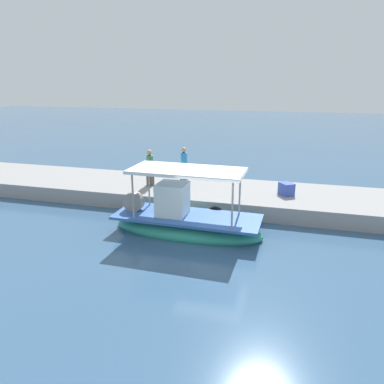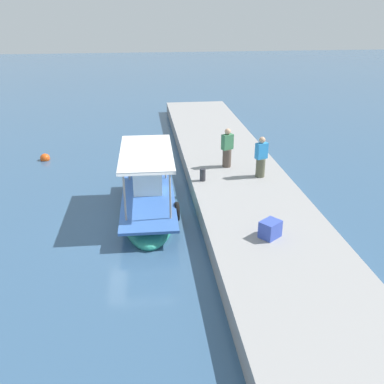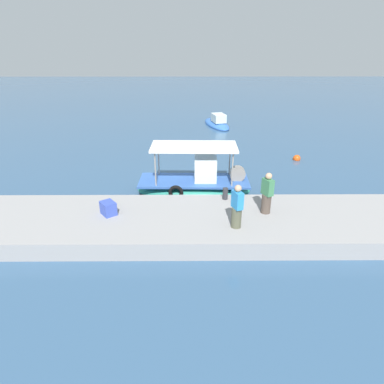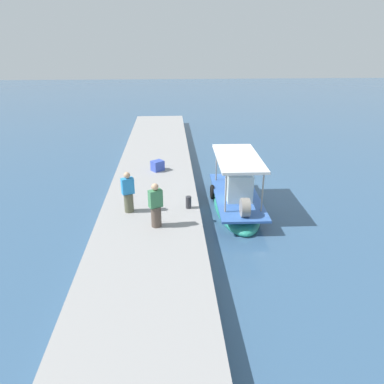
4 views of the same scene
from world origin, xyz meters
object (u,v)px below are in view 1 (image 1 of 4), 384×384
Objects in this scene: main_fishing_boat at (185,221)px; mooring_bollard at (172,190)px; fisherman_by_crate at (184,166)px; fisherman_near_bollard at (150,169)px; cargo_crate at (286,189)px.

main_fishing_boat is 11.11× the size of mooring_bollard.
fisherman_near_bollard is at bearing 40.49° from fisherman_by_crate.
cargo_crate is at bearing -163.75° from mooring_bollard.
fisherman_near_bollard is 1.82m from fisherman_by_crate.
cargo_crate is at bearing -178.95° from fisherman_near_bollard.
main_fishing_boat is 5.27m from cargo_crate.
main_fishing_boat is 3.36× the size of fisherman_by_crate.
fisherman_near_bollard is 1.01× the size of fisherman_by_crate.
mooring_bollard is 0.85× the size of cargo_crate.
fisherman_by_crate is 3.30× the size of mooring_bollard.
fisherman_by_crate is 2.82× the size of cargo_crate.
main_fishing_boat is at bearing 107.05° from fisherman_by_crate.
fisherman_near_bollard is 3.33× the size of mooring_bollard.
main_fishing_boat is at bearing 45.71° from cargo_crate.
mooring_bollard is (-1.56, 1.33, -0.54)m from fisherman_near_bollard.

